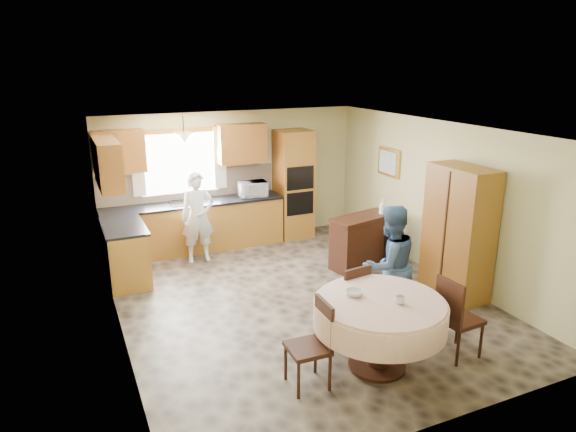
# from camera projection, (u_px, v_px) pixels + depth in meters

# --- Properties ---
(floor) EXTENTS (5.00, 6.00, 0.01)m
(floor) POSITION_uv_depth(u_px,v_px,m) (299.00, 300.00, 7.58)
(floor) COLOR #6F604D
(floor) RESTS_ON ground
(ceiling) EXTENTS (5.00, 6.00, 0.01)m
(ceiling) POSITION_uv_depth(u_px,v_px,m) (300.00, 130.00, 6.85)
(ceiling) COLOR white
(ceiling) RESTS_ON wall_back
(wall_back) EXTENTS (5.00, 0.02, 2.50)m
(wall_back) POSITION_uv_depth(u_px,v_px,m) (232.00, 177.00, 9.83)
(wall_back) COLOR tan
(wall_back) RESTS_ON floor
(wall_front) EXTENTS (5.00, 0.02, 2.50)m
(wall_front) POSITION_uv_depth(u_px,v_px,m) (443.00, 309.00, 4.60)
(wall_front) COLOR tan
(wall_front) RESTS_ON floor
(wall_left) EXTENTS (0.02, 6.00, 2.50)m
(wall_left) POSITION_uv_depth(u_px,v_px,m) (114.00, 244.00, 6.23)
(wall_left) COLOR tan
(wall_left) RESTS_ON floor
(wall_right) EXTENTS (0.02, 6.00, 2.50)m
(wall_right) POSITION_uv_depth(u_px,v_px,m) (441.00, 200.00, 8.20)
(wall_right) COLOR tan
(wall_right) RESTS_ON floor
(window) EXTENTS (1.40, 0.03, 1.10)m
(window) POSITION_uv_depth(u_px,v_px,m) (180.00, 163.00, 9.32)
(window) COLOR white
(window) RESTS_ON wall_back
(curtain_left) EXTENTS (0.22, 0.02, 1.15)m
(curtain_left) POSITION_uv_depth(u_px,v_px,m) (137.00, 164.00, 8.97)
(curtain_left) COLOR white
(curtain_left) RESTS_ON wall_back
(curtain_right) EXTENTS (0.22, 0.02, 1.15)m
(curtain_right) POSITION_uv_depth(u_px,v_px,m) (220.00, 158.00, 9.56)
(curtain_right) COLOR white
(curtain_right) RESTS_ON wall_back
(base_cab_back) EXTENTS (3.30, 0.60, 0.88)m
(base_cab_back) POSITION_uv_depth(u_px,v_px,m) (195.00, 227.00, 9.47)
(base_cab_back) COLOR #BF8833
(base_cab_back) RESTS_ON floor
(counter_back) EXTENTS (3.30, 0.64, 0.04)m
(counter_back) POSITION_uv_depth(u_px,v_px,m) (194.00, 203.00, 9.34)
(counter_back) COLOR black
(counter_back) RESTS_ON base_cab_back
(base_cab_left) EXTENTS (0.60, 1.20, 0.88)m
(base_cab_left) POSITION_uv_depth(u_px,v_px,m) (126.00, 254.00, 8.15)
(base_cab_left) COLOR #BF8833
(base_cab_left) RESTS_ON floor
(counter_left) EXTENTS (0.64, 1.20, 0.04)m
(counter_left) POSITION_uv_depth(u_px,v_px,m) (123.00, 227.00, 8.02)
(counter_left) COLOR black
(counter_left) RESTS_ON base_cab_left
(backsplash) EXTENTS (3.30, 0.02, 0.55)m
(backsplash) POSITION_uv_depth(u_px,v_px,m) (189.00, 185.00, 9.51)
(backsplash) COLOR beige
(backsplash) RESTS_ON wall_back
(wall_cab_left) EXTENTS (0.85, 0.33, 0.72)m
(wall_cab_left) POSITION_uv_depth(u_px,v_px,m) (119.00, 152.00, 8.69)
(wall_cab_left) COLOR #A15E28
(wall_cab_left) RESTS_ON wall_back
(wall_cab_right) EXTENTS (0.90, 0.33, 0.72)m
(wall_cab_right) POSITION_uv_depth(u_px,v_px,m) (242.00, 143.00, 9.56)
(wall_cab_right) COLOR #A15E28
(wall_cab_right) RESTS_ON wall_back
(wall_cab_side) EXTENTS (0.33, 1.20, 0.72)m
(wall_cab_side) POSITION_uv_depth(u_px,v_px,m) (108.00, 164.00, 7.68)
(wall_cab_side) COLOR #A15E28
(wall_cab_side) RESTS_ON wall_left
(oven_tower) EXTENTS (0.66, 0.62, 2.12)m
(oven_tower) POSITION_uv_depth(u_px,v_px,m) (293.00, 184.00, 10.07)
(oven_tower) COLOR #BF8833
(oven_tower) RESTS_ON floor
(oven_upper) EXTENTS (0.56, 0.01, 0.45)m
(oven_upper) POSITION_uv_depth(u_px,v_px,m) (300.00, 178.00, 9.74)
(oven_upper) COLOR black
(oven_upper) RESTS_ON oven_tower
(oven_lower) EXTENTS (0.56, 0.01, 0.45)m
(oven_lower) POSITION_uv_depth(u_px,v_px,m) (300.00, 203.00, 9.88)
(oven_lower) COLOR black
(oven_lower) RESTS_ON oven_tower
(pendant) EXTENTS (0.36, 0.36, 0.18)m
(pendant) POSITION_uv_depth(u_px,v_px,m) (184.00, 138.00, 8.75)
(pendant) COLOR beige
(pendant) RESTS_ON ceiling
(sideboard) EXTENTS (1.25, 0.74, 0.84)m
(sideboard) POSITION_uv_depth(u_px,v_px,m) (362.00, 243.00, 8.72)
(sideboard) COLOR #3A1B10
(sideboard) RESTS_ON floor
(space_heater) EXTENTS (0.48, 0.42, 0.56)m
(space_heater) POSITION_uv_depth(u_px,v_px,m) (390.00, 247.00, 8.92)
(space_heater) COLOR black
(space_heater) RESTS_ON floor
(cupboard) EXTENTS (0.51, 1.02, 1.95)m
(cupboard) POSITION_uv_depth(u_px,v_px,m) (458.00, 232.00, 7.51)
(cupboard) COLOR #BF8833
(cupboard) RESTS_ON floor
(dining_table) EXTENTS (1.48, 1.48, 0.85)m
(dining_table) POSITION_uv_depth(u_px,v_px,m) (380.00, 315.00, 5.72)
(dining_table) COLOR #3A1B10
(dining_table) RESTS_ON floor
(chair_left) EXTENTS (0.44, 0.44, 0.97)m
(chair_left) POSITION_uv_depth(u_px,v_px,m) (314.00, 340.00, 5.46)
(chair_left) COLOR #3A1B10
(chair_left) RESTS_ON floor
(chair_back) EXTENTS (0.47, 0.47, 0.97)m
(chair_back) POSITION_uv_depth(u_px,v_px,m) (351.00, 297.00, 6.45)
(chair_back) COLOR #3A1B10
(chair_back) RESTS_ON floor
(chair_right) EXTENTS (0.46, 0.46, 1.00)m
(chair_right) POSITION_uv_depth(u_px,v_px,m) (455.00, 314.00, 5.97)
(chair_right) COLOR #3A1B10
(chair_right) RESTS_ON floor
(framed_picture) EXTENTS (0.06, 0.61, 0.51)m
(framed_picture) POSITION_uv_depth(u_px,v_px,m) (389.00, 162.00, 9.31)
(framed_picture) COLOR gold
(framed_picture) RESTS_ON wall_right
(microwave) EXTENTS (0.55, 0.40, 0.29)m
(microwave) POSITION_uv_depth(u_px,v_px,m) (253.00, 189.00, 9.69)
(microwave) COLOR silver
(microwave) RESTS_ON counter_back
(person_sink) EXTENTS (0.61, 0.43, 1.59)m
(person_sink) POSITION_uv_depth(u_px,v_px,m) (198.00, 217.00, 8.87)
(person_sink) COLOR silver
(person_sink) RESTS_ON floor
(person_dining) EXTENTS (0.82, 0.66, 1.63)m
(person_dining) POSITION_uv_depth(u_px,v_px,m) (389.00, 265.00, 6.73)
(person_dining) COLOR #334C6F
(person_dining) RESTS_ON floor
(bowl_sideboard) EXTENTS (0.25, 0.25, 0.05)m
(bowl_sideboard) POSITION_uv_depth(u_px,v_px,m) (347.00, 220.00, 8.47)
(bowl_sideboard) COLOR #B2B2B2
(bowl_sideboard) RESTS_ON sideboard
(bottle_sideboard) EXTENTS (0.16, 0.16, 0.31)m
(bottle_sideboard) POSITION_uv_depth(u_px,v_px,m) (383.00, 208.00, 8.71)
(bottle_sideboard) COLOR silver
(bottle_sideboard) RESTS_ON sideboard
(cup_table) EXTENTS (0.13, 0.13, 0.09)m
(cup_table) POSITION_uv_depth(u_px,v_px,m) (400.00, 300.00, 5.57)
(cup_table) COLOR #B2B2B2
(cup_table) RESTS_ON dining_table
(bowl_table) EXTENTS (0.25, 0.25, 0.06)m
(bowl_table) POSITION_uv_depth(u_px,v_px,m) (354.00, 293.00, 5.77)
(bowl_table) COLOR #B2B2B2
(bowl_table) RESTS_ON dining_table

